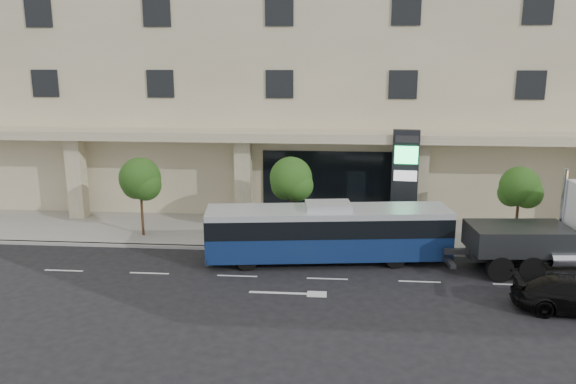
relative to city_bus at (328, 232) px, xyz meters
name	(u,v)px	position (x,y,z in m)	size (l,w,h in m)	color
ground	(328,267)	(0.03, -0.71, -1.47)	(120.00, 120.00, 0.00)	black
sidewalk	(329,233)	(0.03, 4.29, -1.39)	(120.00, 6.00, 0.15)	gray
curb	(328,251)	(0.03, 1.29, -1.39)	(120.00, 0.30, 0.15)	gray
convention_center	(333,51)	(0.03, 14.71, 8.50)	(60.00, 17.60, 20.00)	tan
tree_left	(141,181)	(-9.94, 2.88, 1.64)	(2.27, 2.20, 4.22)	#422B19
tree_mid	(291,181)	(-1.94, 2.88, 1.79)	(2.28, 2.20, 4.38)	#422B19
tree_right	(520,189)	(9.56, 2.88, 1.57)	(2.10, 2.00, 4.04)	#422B19
city_bus	(328,232)	(0.00, 0.00, 0.00)	(11.60, 3.82, 2.89)	black
signage_pylon	(404,181)	(4.05, 4.65, 1.54)	(1.44, 0.63, 5.62)	black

